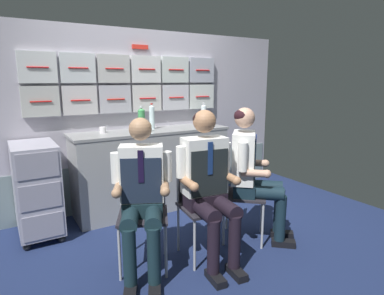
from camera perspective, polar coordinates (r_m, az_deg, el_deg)
name	(u,v)px	position (r m, az deg, el deg)	size (l,w,h in m)	color
ground	(198,246)	(3.30, 1.01, -16.77)	(4.80, 4.80, 0.04)	#1A254B
galley_bulkhead	(139,117)	(4.15, -9.29, 5.22)	(4.20, 0.14, 2.15)	#AEA8B8
galley_counter	(153,169)	(4.03, -6.85, -3.78)	(1.90, 0.53, 0.97)	#9A9C9D
service_trolley	(37,187)	(3.62, -25.42, -6.29)	(0.40, 0.65, 0.95)	black
folding_chair_left	(143,202)	(2.84, -8.50, -9.34)	(0.53, 0.53, 0.87)	#A8AAAF
crew_member_left	(142,190)	(2.63, -8.75, -7.39)	(0.56, 0.66, 1.27)	black
folding_chair_right	(200,195)	(2.96, 1.43, -8.26)	(0.45, 0.45, 0.87)	#A8AAAF
crew_member_right	(208,180)	(2.77, 2.88, -5.58)	(0.51, 0.66, 1.31)	black
folding_chair_by_counter	(235,186)	(3.24, 7.42, -6.61)	(0.56, 0.56, 0.87)	#A8AAAF
crew_member_by_counter	(252,168)	(3.18, 10.39, -3.57)	(0.67, 0.65, 1.30)	black
sparkling_bottle_green	(204,114)	(4.33, 2.05, 5.77)	(0.07, 0.07, 0.29)	silver
water_bottle_short	(152,117)	(3.98, -6.99, 5.32)	(0.06, 0.06, 0.31)	silver
water_bottle_tall	(142,120)	(3.69, -8.76, 4.67)	(0.08, 0.08, 0.30)	#46A45A
paper_cup_tan	(103,130)	(3.81, -15.25, 3.00)	(0.07, 0.07, 0.07)	white
paper_cup_blue	(199,123)	(4.23, 1.21, 4.29)	(0.07, 0.07, 0.07)	silver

